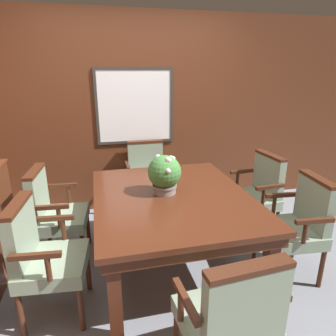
{
  "coord_description": "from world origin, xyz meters",
  "views": [
    {
      "loc": [
        -0.52,
        -2.2,
        1.79
      ],
      "look_at": [
        0.08,
        0.3,
        0.93
      ],
      "focal_mm": 32.0,
      "sensor_mm": 36.0,
      "label": 1
    }
  ],
  "objects_px": {
    "chair_head_far": "(147,174)",
    "chair_left_far": "(53,210)",
    "dining_table": "(172,204)",
    "chair_head_near": "(231,317)",
    "chair_right_near": "(298,222)",
    "chair_right_far": "(257,191)",
    "chair_left_near": "(43,254)",
    "potted_plant": "(165,174)"
  },
  "relations": [
    {
      "from": "chair_right_far",
      "to": "chair_left_far",
      "type": "relative_size",
      "value": 1.0
    },
    {
      "from": "chair_head_near",
      "to": "chair_right_near",
      "type": "xyz_separation_m",
      "value": [
        1.02,
        0.83,
        0.0
      ]
    },
    {
      "from": "chair_head_far",
      "to": "chair_left_far",
      "type": "xyz_separation_m",
      "value": [
        -1.04,
        -0.8,
        0.0
      ]
    },
    {
      "from": "potted_plant",
      "to": "dining_table",
      "type": "bearing_deg",
      "value": -49.14
    },
    {
      "from": "dining_table",
      "to": "chair_head_near",
      "type": "bearing_deg",
      "value": -88.51
    },
    {
      "from": "chair_left_far",
      "to": "potted_plant",
      "type": "xyz_separation_m",
      "value": [
        1.0,
        -0.33,
        0.4
      ]
    },
    {
      "from": "chair_right_far",
      "to": "chair_left_far",
      "type": "bearing_deg",
      "value": -94.99
    },
    {
      "from": "dining_table",
      "to": "chair_left_near",
      "type": "bearing_deg",
      "value": -162.48
    },
    {
      "from": "chair_right_far",
      "to": "chair_right_near",
      "type": "distance_m",
      "value": 0.71
    },
    {
      "from": "chair_head_far",
      "to": "chair_left_far",
      "type": "relative_size",
      "value": 1.0
    },
    {
      "from": "chair_right_near",
      "to": "chair_head_near",
      "type": "bearing_deg",
      "value": -45.68
    },
    {
      "from": "chair_left_near",
      "to": "chair_head_near",
      "type": "height_order",
      "value": "same"
    },
    {
      "from": "chair_head_near",
      "to": "chair_right_near",
      "type": "bearing_deg",
      "value": -145.21
    },
    {
      "from": "dining_table",
      "to": "chair_head_near",
      "type": "height_order",
      "value": "chair_head_near"
    },
    {
      "from": "chair_right_far",
      "to": "chair_left_near",
      "type": "relative_size",
      "value": 1.0
    },
    {
      "from": "chair_left_near",
      "to": "chair_left_far",
      "type": "height_order",
      "value": "same"
    },
    {
      "from": "chair_head_far",
      "to": "chair_left_near",
      "type": "height_order",
      "value": "same"
    },
    {
      "from": "potted_plant",
      "to": "chair_left_far",
      "type": "bearing_deg",
      "value": 161.97
    },
    {
      "from": "chair_head_far",
      "to": "chair_right_far",
      "type": "xyz_separation_m",
      "value": [
        1.08,
        -0.83,
        0.0
      ]
    },
    {
      "from": "chair_head_far",
      "to": "chair_right_far",
      "type": "distance_m",
      "value": 1.36
    },
    {
      "from": "chair_head_far",
      "to": "chair_right_near",
      "type": "relative_size",
      "value": 1.0
    },
    {
      "from": "chair_right_near",
      "to": "potted_plant",
      "type": "xyz_separation_m",
      "value": [
        -1.1,
        0.41,
        0.4
      ]
    },
    {
      "from": "chair_left_near",
      "to": "chair_left_far",
      "type": "bearing_deg",
      "value": 6.3
    },
    {
      "from": "dining_table",
      "to": "chair_right_far",
      "type": "distance_m",
      "value": 1.12
    },
    {
      "from": "chair_left_near",
      "to": "chair_right_near",
      "type": "bearing_deg",
      "value": -84.92
    },
    {
      "from": "chair_right_far",
      "to": "potted_plant",
      "type": "relative_size",
      "value": 2.65
    },
    {
      "from": "dining_table",
      "to": "chair_right_far",
      "type": "height_order",
      "value": "chair_right_far"
    },
    {
      "from": "potted_plant",
      "to": "chair_left_near",
      "type": "bearing_deg",
      "value": -158.53
    },
    {
      "from": "chair_right_near",
      "to": "chair_left_near",
      "type": "bearing_deg",
      "value": -85.52
    },
    {
      "from": "chair_left_near",
      "to": "chair_head_near",
      "type": "distance_m",
      "value": 1.38
    },
    {
      "from": "dining_table",
      "to": "chair_left_far",
      "type": "height_order",
      "value": "chair_left_far"
    },
    {
      "from": "chair_head_near",
      "to": "chair_right_near",
      "type": "height_order",
      "value": "same"
    },
    {
      "from": "chair_left_far",
      "to": "chair_head_near",
      "type": "bearing_deg",
      "value": -140.32
    },
    {
      "from": "chair_left_near",
      "to": "potted_plant",
      "type": "height_order",
      "value": "potted_plant"
    },
    {
      "from": "chair_right_far",
      "to": "chair_head_near",
      "type": "relative_size",
      "value": 1.0
    },
    {
      "from": "chair_head_far",
      "to": "chair_left_far",
      "type": "height_order",
      "value": "same"
    },
    {
      "from": "chair_head_near",
      "to": "chair_right_near",
      "type": "relative_size",
      "value": 1.0
    },
    {
      "from": "dining_table",
      "to": "chair_left_near",
      "type": "xyz_separation_m",
      "value": [
        -1.05,
        -0.33,
        -0.13
      ]
    },
    {
      "from": "chair_left_near",
      "to": "chair_left_far",
      "type": "xyz_separation_m",
      "value": [
        -0.01,
        0.72,
        0.0
      ]
    },
    {
      "from": "dining_table",
      "to": "chair_left_far",
      "type": "distance_m",
      "value": 1.13
    },
    {
      "from": "chair_head_far",
      "to": "chair_left_near",
      "type": "relative_size",
      "value": 1.0
    },
    {
      "from": "dining_table",
      "to": "chair_head_far",
      "type": "relative_size",
      "value": 1.76
    }
  ]
}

